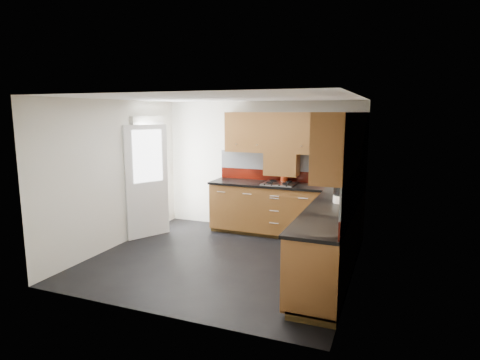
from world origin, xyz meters
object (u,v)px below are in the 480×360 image
at_px(gas_hob, 279,183).
at_px(food_processor, 340,193).
at_px(utensil_pot, 284,177).
at_px(toaster, 331,181).

xyz_separation_m(gas_hob, food_processor, (1.21, -1.11, 0.13)).
distance_m(utensil_pot, toaster, 0.86).
height_order(gas_hob, utensil_pot, utensil_pot).
distance_m(gas_hob, toaster, 0.91).
bearing_deg(utensil_pot, toaster, -3.12).
height_order(utensil_pot, toaster, utensil_pot).
xyz_separation_m(toaster, food_processor, (0.32, -1.30, 0.06)).
distance_m(gas_hob, utensil_pot, 0.25).
relative_size(toaster, food_processor, 0.79).
xyz_separation_m(gas_hob, toaster, (0.88, 0.19, 0.07)).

